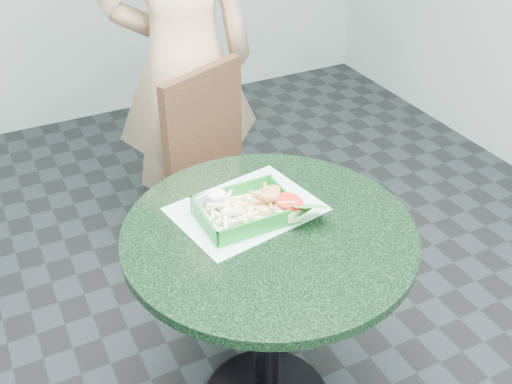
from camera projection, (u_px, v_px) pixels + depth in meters
name	position (u px, v px, depth m)	size (l,w,h in m)	color
cafe_table	(268.00, 279.00, 1.79)	(0.83, 0.83, 0.75)	black
dining_chair	(216.00, 173.00, 2.37)	(0.41, 0.41, 0.93)	#342115
diner_person	(182.00, 36.00, 2.39)	(0.71, 0.47, 1.95)	#E4AF85
placemat	(246.00, 215.00, 1.77)	(0.40, 0.30, 0.00)	#A5DBCA
food_basket	(245.00, 218.00, 1.72)	(0.26, 0.19, 0.05)	#148424
crab_sandwich	(269.00, 203.00, 1.73)	(0.11, 0.11, 0.07)	#D9B269
fries_pile	(230.00, 214.00, 1.70)	(0.12, 0.13, 0.05)	#FBF1B2
sauce_ramekin	(217.00, 203.00, 1.73)	(0.06, 0.06, 0.03)	silver
garnish_cup	(293.00, 213.00, 1.70)	(0.13, 0.12, 0.05)	silver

